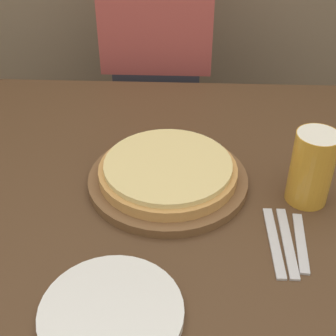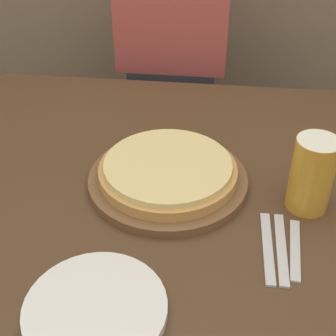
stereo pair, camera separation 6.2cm
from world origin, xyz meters
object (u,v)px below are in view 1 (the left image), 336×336
beer_glass (312,165)px  spoon (301,242)px  fork (274,241)px  diner_person (158,86)px  dinner_plate (111,313)px  pizza_on_board (168,173)px  dinner_knife (287,242)px

beer_glass → spoon: beer_glass is taller
fork → diner_person: diner_person is taller
fork → dinner_plate: bearing=-147.8°
pizza_on_board → diner_person: 0.71m
beer_glass → dinner_plate: bearing=-139.6°
pizza_on_board → diner_person: (-0.07, 0.69, -0.13)m
pizza_on_board → spoon: size_ratio=2.21×
dinner_plate → spoon: size_ratio=1.48×
pizza_on_board → dinner_plate: pizza_on_board is taller
pizza_on_board → dinner_knife: 0.29m
beer_glass → diner_person: (-0.36, 0.73, -0.19)m
pizza_on_board → dinner_plate: (-0.07, -0.35, -0.02)m
fork → spoon: 0.05m
pizza_on_board → beer_glass: beer_glass is taller
pizza_on_board → beer_glass: (0.29, -0.04, 0.06)m
pizza_on_board → dinner_plate: size_ratio=1.49×
dinner_plate → diner_person: 1.05m
dinner_plate → spoon: dinner_plate is taller
spoon → diner_person: 0.93m
fork → spoon: same height
fork → beer_glass: bearing=57.9°
spoon → pizza_on_board: bearing=145.8°
beer_glass → diner_person: diner_person is taller
fork → diner_person: bearing=107.5°
pizza_on_board → fork: (0.21, -0.17, -0.02)m
dinner_plate → fork: size_ratio=1.26×
dinner_knife → pizza_on_board: bearing=143.0°
pizza_on_board → diner_person: size_ratio=0.26×
pizza_on_board → dinner_knife: bearing=-37.0°
beer_glass → dinner_knife: bearing=-113.7°
dinner_knife → spoon: same height
beer_glass → spoon: 0.16m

